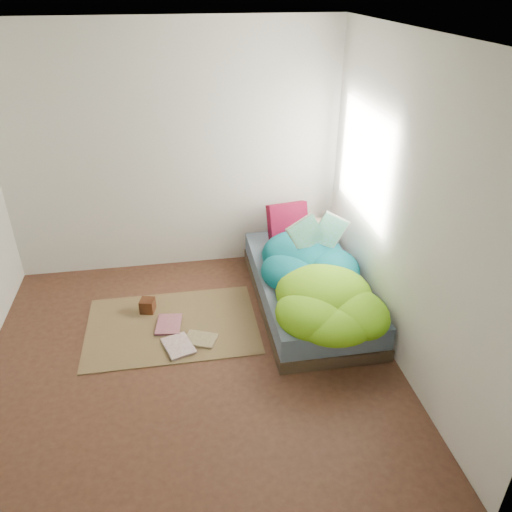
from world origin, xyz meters
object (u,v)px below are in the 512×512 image
Objects in this scene: pillow_magenta at (288,223)px; floor_book_b at (156,325)px; open_book at (319,223)px; wooden_box at (148,305)px; floor_book_a at (166,350)px; bed at (308,288)px.

pillow_magenta is 1.38× the size of floor_book_b.
pillow_magenta is at bearing 99.65° from open_book.
wooden_box is (-1.70, -0.02, -0.76)m from open_book.
floor_book_b is at bearing 84.38° from floor_book_a.
floor_book_a is (0.17, -0.64, -0.05)m from wooden_box.
floor_book_a is at bearing -146.19° from pillow_magenta.
open_book is at bearing 48.60° from bed.
floor_book_a is 0.39m from floor_book_b.
open_book reaches higher than bed.
floor_book_a is at bearing -161.54° from open_book.
open_book is at bearing 4.72° from floor_book_a.
bed is 4.65× the size of pillow_magenta.
wooden_box is 0.66m from floor_book_a.
floor_book_a is 1.02× the size of floor_book_b.
pillow_magenta is at bearing 94.45° from bed.
floor_book_b is (-1.52, -0.16, -0.14)m from bed.
bed reaches higher than floor_book_a.
bed is 1.60m from wooden_box.
floor_book_b is (-0.09, 0.38, 0.00)m from floor_book_a.
floor_book_a is (-1.43, -0.54, -0.14)m from bed.
bed reaches higher than floor_book_b.
bed is 1.53m from floor_book_b.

